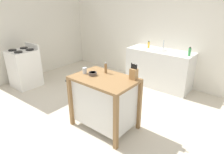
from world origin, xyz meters
TOP-DOWN VIEW (x-y plane):
  - ground_plane at (0.00, 0.00)m, footprint 6.98×6.98m
  - wall_back at (0.00, 2.38)m, footprint 5.98×0.10m
  - wall_left at (-2.99, 0.89)m, footprint 0.10×2.98m
  - kitchen_island at (0.21, -0.10)m, footprint 1.02×0.68m
  - knife_block at (0.60, 0.14)m, footprint 0.11×0.09m
  - bowl_ceramic_small at (-0.01, -0.13)m, footprint 0.13×0.13m
  - drinking_cup at (-0.17, -0.15)m, footprint 0.07×0.07m
  - pepper_grinder at (0.09, 0.08)m, footprint 0.04×0.04m
  - trash_bin at (-0.54, -0.01)m, footprint 0.36×0.28m
  - sink_counter at (0.14, 2.03)m, footprint 1.56×0.60m
  - sink_faucet at (0.14, 2.17)m, footprint 0.02×0.02m
  - bottle_spray_cleaner at (0.83, 1.96)m, footprint 0.05×0.05m
  - bottle_dish_soap at (-0.20, 2.06)m, footprint 0.05×0.05m
  - stove at (-2.44, -0.05)m, footprint 0.60×0.60m

SIDE VIEW (x-z plane):
  - ground_plane at x=0.00m, z-range 0.00..0.00m
  - trash_bin at x=-0.54m, z-range 0.00..0.63m
  - sink_counter at x=0.14m, z-range 0.00..0.92m
  - stove at x=-2.44m, z-range -0.05..0.98m
  - kitchen_island at x=0.21m, z-range 0.05..0.96m
  - bowl_ceramic_small at x=-0.01m, z-range 0.91..0.96m
  - drinking_cup at x=-0.17m, z-range 0.90..1.00m
  - pepper_grinder at x=0.09m, z-range 0.90..1.09m
  - bottle_dish_soap at x=-0.20m, z-range 0.91..1.08m
  - knife_block at x=0.60m, z-range 0.87..1.12m
  - bottle_spray_cleaner at x=0.83m, z-range 0.91..1.10m
  - sink_faucet at x=0.14m, z-range 0.91..1.13m
  - wall_back at x=0.00m, z-range 0.00..2.60m
  - wall_left at x=-2.99m, z-range 0.00..2.60m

